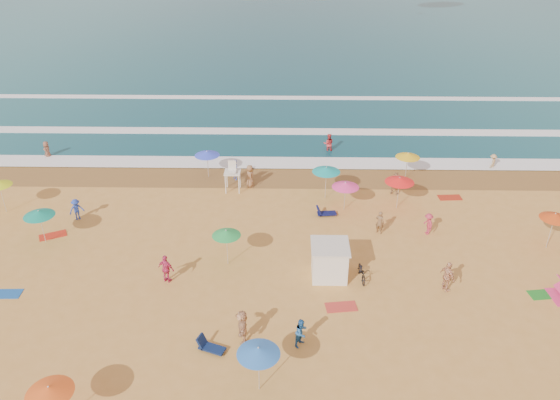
{
  "coord_description": "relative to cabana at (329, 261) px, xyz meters",
  "views": [
    {
      "loc": [
        1.17,
        -26.49,
        19.51
      ],
      "look_at": [
        0.6,
        6.0,
        1.5
      ],
      "focal_mm": 35.0,
      "sensor_mm": 36.0,
      "label": 1
    }
  ],
  "objects": [
    {
      "name": "ground",
      "position": [
        -3.59,
        0.43,
        -1.0
      ],
      "size": [
        220.0,
        220.0,
        0.0
      ],
      "primitive_type": "plane",
      "color": "gold",
      "rests_on": "ground"
    },
    {
      "name": "ocean",
      "position": [
        -3.59,
        84.43,
        -1.0
      ],
      "size": [
        220.0,
        140.0,
        0.18
      ],
      "primitive_type": "cube",
      "color": "#0C4756",
      "rests_on": "ground"
    },
    {
      "name": "wet_sand",
      "position": [
        -3.59,
        12.93,
        -0.99
      ],
      "size": [
        220.0,
        220.0,
        0.0
      ],
      "primitive_type": "plane",
      "color": "olive",
      "rests_on": "ground"
    },
    {
      "name": "surf_foam",
      "position": [
        -3.59,
        21.75,
        -0.9
      ],
      "size": [
        200.0,
        18.7,
        0.05
      ],
      "color": "white",
      "rests_on": "ground"
    },
    {
      "name": "cabana",
      "position": [
        0.0,
        0.0,
        0.0
      ],
      "size": [
        2.0,
        2.0,
        2.0
      ],
      "primitive_type": "cube",
      "color": "white",
      "rests_on": "ground"
    },
    {
      "name": "cabana_roof",
      "position": [
        0.0,
        0.0,
        1.06
      ],
      "size": [
        2.2,
        2.2,
        0.12
      ],
      "primitive_type": "cube",
      "color": "silver",
      "rests_on": "cabana"
    },
    {
      "name": "bicycle",
      "position": [
        1.9,
        -0.3,
        -0.52
      ],
      "size": [
        0.75,
        1.86,
        0.96
      ],
      "primitive_type": "imported",
      "rotation": [
        0.0,
        0.0,
        0.07
      ],
      "color": "black",
      "rests_on": "ground"
    },
    {
      "name": "lifeguard_stand",
      "position": [
        -6.63,
        10.6,
        0.05
      ],
      "size": [
        1.2,
        1.2,
        2.1
      ],
      "primitive_type": null,
      "color": "white",
      "rests_on": "ground"
    },
    {
      "name": "beach_umbrellas",
      "position": [
        -2.2,
        2.63,
        1.17
      ],
      "size": [
        58.09,
        30.0,
        0.78
      ],
      "color": "green",
      "rests_on": "ground"
    },
    {
      "name": "loungers",
      "position": [
        1.94,
        -3.05,
        -0.83
      ],
      "size": [
        60.28,
        19.29,
        0.34
      ],
      "color": "#0F1E4D",
      "rests_on": "ground"
    },
    {
      "name": "towels",
      "position": [
        -2.66,
        -2.32,
        -0.98
      ],
      "size": [
        49.43,
        23.93,
        0.03
      ],
      "color": "#AD1527",
      "rests_on": "ground"
    },
    {
      "name": "beachgoers",
      "position": [
        -5.06,
        4.45,
        -0.19
      ],
      "size": [
        41.94,
        28.86,
        2.14
      ],
      "color": "#2541AE",
      "rests_on": "ground"
    }
  ]
}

